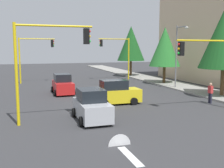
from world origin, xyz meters
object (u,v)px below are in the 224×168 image
car_yellow (116,93)px  car_red (63,85)px  traffic_signal_far_left (117,50)px  traffic_signal_far_right (34,51)px  pedestrian_crossing (210,92)px  tree_roadside_mid (165,47)px  traffic_signal_near_right (47,53)px  tree_roadside_far (131,44)px  car_silver (92,106)px  traffic_signal_near_left (208,59)px  street_lamp_curbside (178,50)px

car_yellow → car_red: (-6.45, -3.37, 0.00)m
traffic_signal_far_left → traffic_signal_far_right: size_ratio=1.02×
car_red → pedestrian_crossing: size_ratio=2.38×
tree_roadside_mid → car_red: bearing=-75.2°
car_red → traffic_signal_near_right: bearing=-12.4°
traffic_signal_near_right → tree_roadside_mid: (-14.00, 15.74, 0.49)m
tree_roadside_far → car_yellow: (20.00, -9.57, -4.38)m
car_silver → pedestrian_crossing: (-2.00, 10.55, 0.01)m
traffic_signal_near_left → tree_roadside_mid: bearing=162.6°
traffic_signal_far_right → car_yellow: bearing=19.5°
traffic_signal_far_left → car_silver: size_ratio=1.60×
traffic_signal_far_right → car_yellow: 17.28m
traffic_signal_near_right → traffic_signal_far_right: 20.00m
traffic_signal_far_right → car_yellow: size_ratio=1.49×
traffic_signal_near_left → tree_roadside_far: 24.36m
pedestrian_crossing → tree_roadside_far: bearing=174.6°
traffic_signal_far_right → tree_roadside_mid: bearing=69.1°
traffic_signal_far_right → car_red: traffic_signal_far_right is taller
traffic_signal_near_left → tree_roadside_far: (-24.00, 3.88, 1.57)m
traffic_signal_far_right → tree_roadside_mid: 16.84m
traffic_signal_far_right → car_silver: 20.65m
traffic_signal_far_left → traffic_signal_near_right: size_ratio=1.00×
street_lamp_curbside → traffic_signal_far_right: bearing=-124.8°
traffic_signal_near_right → car_silver: 4.22m
traffic_signal_far_right → car_yellow: traffic_signal_far_right is taller
tree_roadside_mid → car_yellow: bearing=-45.2°
street_lamp_curbside → car_red: 13.13m
car_silver → traffic_signal_near_left: bearing=91.5°
traffic_signal_far_left → pedestrian_crossing: traffic_signal_far_left is taller
traffic_signal_far_right → tree_roadside_far: tree_roadside_far is taller
traffic_signal_far_left → traffic_signal_far_right: traffic_signal_far_left is taller
car_red → tree_roadside_mid: bearing=104.8°
car_yellow → tree_roadside_far: bearing=154.4°
traffic_signal_near_left → traffic_signal_near_right: 11.37m
car_red → car_silver: (10.68, 0.31, -0.00)m
traffic_signal_near_left → car_silver: bearing=-88.5°
traffic_signal_near_right → traffic_signal_far_right: (-20.00, 0.01, -0.06)m
tree_roadside_far → traffic_signal_near_right: bearing=-32.4°
traffic_signal_near_left → car_silver: (0.23, -8.75, -2.81)m
tree_roadside_far → pedestrian_crossing: size_ratio=4.73×
traffic_signal_near_left → traffic_signal_near_right: size_ratio=0.87×
traffic_signal_near_right → pedestrian_crossing: size_ratio=3.51×
tree_roadside_far → car_red: size_ratio=1.98×
traffic_signal_near_right → pedestrian_crossing: (-1.77, 13.16, -3.30)m
tree_roadside_mid → pedestrian_crossing: 13.06m
traffic_signal_near_left → traffic_signal_far_left: bearing=179.7°
traffic_signal_far_left → tree_roadside_far: (-4.00, 3.76, 1.07)m
traffic_signal_far_right → traffic_signal_near_right: bearing=-0.0°
tree_roadside_mid → traffic_signal_far_right: bearing=-110.9°
tree_roadside_mid → car_red: 14.41m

